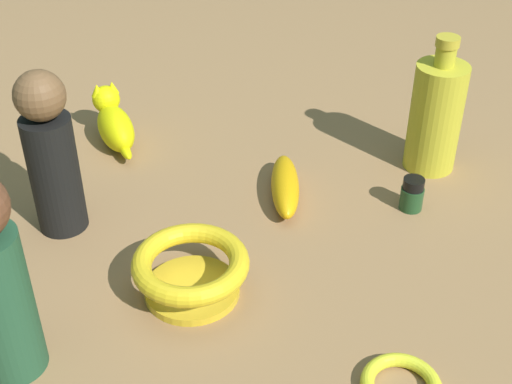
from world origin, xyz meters
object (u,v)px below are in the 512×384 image
Objects in this scene: cat_figurine at (114,122)px; banana at (285,186)px; nail_polish_jar at (412,194)px; bottle_tall at (436,115)px; bowl at (191,269)px; person_figure_child at (51,154)px.

banana is at bearing 68.00° from cat_figurine.
nail_polish_jar reaches higher than banana.
bottle_tall reaches higher than banana.
bowl is 0.39m from cat_figurine.
bottle_tall is at bearing 89.87° from cat_figurine.
bowl reaches higher than banana.
person_figure_child is at bearing -66.36° from bottle_tall.
bottle_tall is 0.91× the size of person_figure_child.
nail_polish_jar is at bearing -15.04° from bottle_tall.
cat_figurine reaches higher than nail_polish_jar.
bowl is at bearing -42.50° from bottle_tall.
banana is 0.25m from bottle_tall.
cat_figurine is (-0.12, -0.29, 0.02)m from banana.
cat_figurine is (-0.33, -0.20, 0.00)m from bowl.
bottle_tall is at bearing 113.64° from person_figure_child.
nail_polish_jar is at bearing -98.73° from banana.
person_figure_child is at bearing 101.90° from banana.
banana is at bearing -90.81° from nail_polish_jar.
bowl is at bearing 30.65° from cat_figurine.
nail_polish_jar is 0.37× the size of cat_figurine.
bowl is 1.05× the size of cat_figurine.
person_figure_child is 0.24m from cat_figurine.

